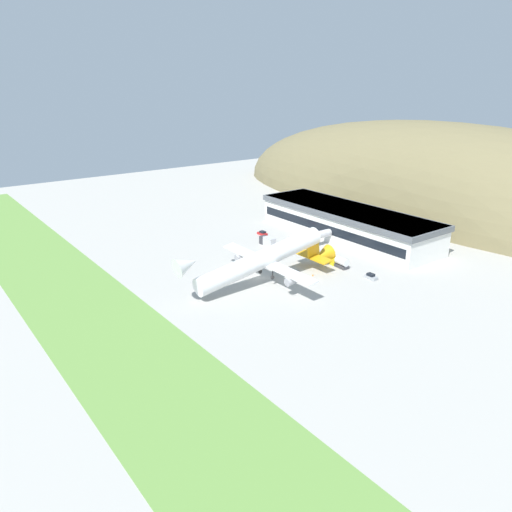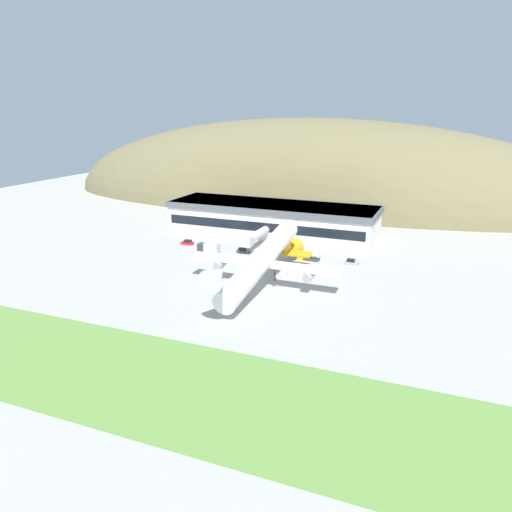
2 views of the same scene
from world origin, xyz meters
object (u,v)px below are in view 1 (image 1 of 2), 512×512
(cargo_airplane, at_px, (263,260))
(fuel_truck, at_px, (340,262))
(terminal_building, at_px, (347,221))
(service_car_1, at_px, (294,248))
(service_car_2, at_px, (262,233))
(jetway_0, at_px, (309,237))
(box_truck, at_px, (268,241))
(service_car_0, at_px, (371,277))
(traffic_cone_0, at_px, (313,275))

(cargo_airplane, height_order, fuel_truck, cargo_airplane)
(terminal_building, distance_m, fuel_truck, 31.81)
(service_car_1, distance_m, service_car_2, 20.25)
(terminal_building, bearing_deg, cargo_airplane, -72.13)
(service_car_2, bearing_deg, fuel_truck, -1.75)
(terminal_building, height_order, jetway_0, terminal_building)
(terminal_building, distance_m, cargo_airplane, 53.39)
(service_car_1, xyz_separation_m, service_car_2, (-20.15, 1.96, -0.06))
(service_car_2, distance_m, box_truck, 12.49)
(cargo_airplane, bearing_deg, fuel_truck, 81.89)
(cargo_airplane, bearing_deg, service_car_2, 142.79)
(service_car_0, distance_m, box_truck, 42.27)
(jetway_0, relative_size, service_car_1, 4.67)
(service_car_0, relative_size, service_car_1, 1.04)
(terminal_building, height_order, fuel_truck, terminal_building)
(service_car_0, relative_size, fuel_truck, 0.57)
(box_truck, height_order, traffic_cone_0, box_truck)
(service_car_1, xyz_separation_m, traffic_cone_0, (21.00, -11.02, -0.40))
(service_car_1, bearing_deg, service_car_2, 174.45)
(traffic_cone_0, bearing_deg, jetway_0, 140.22)
(terminal_building, bearing_deg, box_truck, -108.03)
(terminal_building, relative_size, service_car_0, 18.56)
(service_car_1, bearing_deg, cargo_airplane, -57.43)
(jetway_0, xyz_separation_m, service_car_1, (-1.74, -5.01, -3.31))
(service_car_2, relative_size, traffic_cone_0, 6.99)
(jetway_0, relative_size, service_car_2, 4.28)
(cargo_airplane, xyz_separation_m, service_car_2, (-36.70, 27.86, -6.38))
(service_car_0, bearing_deg, cargo_airplane, -121.08)
(service_car_0, height_order, fuel_truck, fuel_truck)
(cargo_airplane, relative_size, service_car_2, 13.22)
(jetway_0, distance_m, fuel_truck, 19.25)
(jetway_0, bearing_deg, traffic_cone_0, -39.78)
(fuel_truck, xyz_separation_m, traffic_cone_0, (0.65, -11.73, -1.24))
(traffic_cone_0, bearing_deg, service_car_0, 45.45)
(service_car_1, height_order, box_truck, box_truck)
(traffic_cone_0, bearing_deg, service_car_2, 162.50)
(terminal_building, bearing_deg, service_car_2, -131.54)
(jetway_0, xyz_separation_m, fuel_truck, (18.60, -4.29, -2.48))
(service_car_2, bearing_deg, service_car_0, -1.19)
(jetway_0, height_order, cargo_airplane, cargo_airplane)
(cargo_airplane, relative_size, fuel_truck, 7.95)
(service_car_1, bearing_deg, traffic_cone_0, -27.69)
(terminal_building, height_order, service_car_0, terminal_building)
(jetway_0, bearing_deg, box_truck, -140.32)
(traffic_cone_0, bearing_deg, service_car_1, 152.31)
(jetway_0, height_order, box_truck, jetway_0)
(jetway_0, bearing_deg, service_car_1, -109.19)
(jetway_0, bearing_deg, service_car_0, -7.64)
(terminal_building, bearing_deg, service_car_1, -90.39)
(cargo_airplane, bearing_deg, terminal_building, 107.87)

